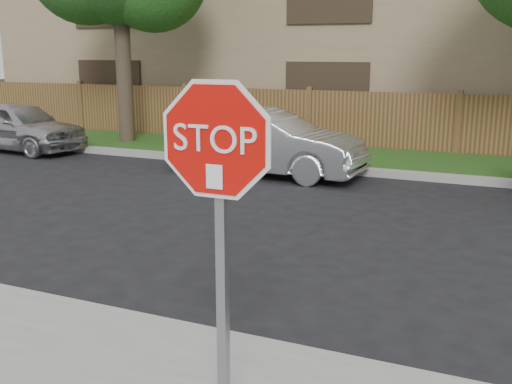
% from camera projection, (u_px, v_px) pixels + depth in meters
% --- Properties ---
extents(ground, '(90.00, 90.00, 0.00)m').
position_uv_depth(ground, '(322.00, 359.00, 5.31)').
color(ground, black).
rests_on(ground, ground).
extents(far_curb, '(70.00, 0.30, 0.15)m').
position_uv_depth(far_curb, '(440.00, 178.00, 12.55)').
color(far_curb, gray).
rests_on(far_curb, ground).
extents(grass_strip, '(70.00, 3.00, 0.12)m').
position_uv_depth(grass_strip, '(449.00, 165.00, 14.03)').
color(grass_strip, '#1E4714').
rests_on(grass_strip, ground).
extents(fence, '(70.00, 0.12, 1.60)m').
position_uv_depth(fence, '(458.00, 126.00, 15.28)').
color(fence, '#51311C').
rests_on(fence, ground).
extents(apartment_building, '(35.20, 9.20, 7.20)m').
position_uv_depth(apartment_building, '(482.00, 24.00, 19.65)').
color(apartment_building, '#8E7C58').
rests_on(apartment_building, ground).
extents(stop_sign, '(1.01, 0.13, 2.55)m').
position_uv_depth(stop_sign, '(218.00, 191.00, 3.66)').
color(stop_sign, gray).
rests_on(stop_sign, sidewalk_near).
extents(sedan_far_left, '(4.12, 1.96, 1.36)m').
position_uv_depth(sedan_far_left, '(18.00, 126.00, 16.24)').
color(sedan_far_left, '#B5B3B8').
rests_on(sedan_far_left, ground).
extents(sedan_left, '(4.38, 1.69, 1.42)m').
position_uv_depth(sedan_left, '(266.00, 143.00, 13.05)').
color(sedan_left, silver).
rests_on(sedan_left, ground).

